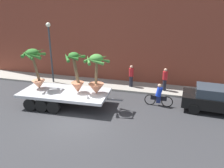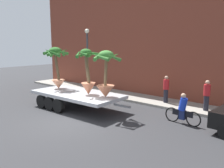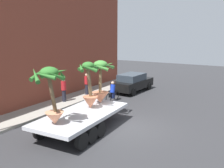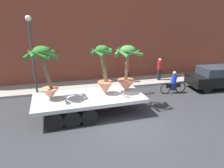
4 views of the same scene
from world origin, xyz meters
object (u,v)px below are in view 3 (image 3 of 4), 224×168
Objects in this scene: potted_palm_front at (100,82)px; cyclist at (113,92)px; pedestrian_far_left at (64,89)px; potted_palm_rear at (89,87)px; parked_car at (133,82)px; potted_palm_middle at (51,92)px; flatbed_trailer at (80,118)px; pedestrian_near_gate at (87,84)px.

potted_palm_front reaches higher than cyclist.
potted_palm_front is at bearing -109.16° from pedestrian_far_left.
parked_car is at bearing 10.44° from potted_palm_rear.
pedestrian_far_left is (5.56, 4.22, -1.46)m from potted_palm_middle.
flatbed_trailer is at bearing -170.04° from parked_car.
parked_car reaches higher than flatbed_trailer.
cyclist is (7.91, 1.51, -1.84)m from potted_palm_middle.
potted_palm_rear reaches higher than potted_palm_front.
pedestrian_near_gate is at bearing 33.34° from flatbed_trailer.
potted_palm_rear is 1.51× the size of pedestrian_far_left.
cyclist is 3.60m from pedestrian_far_left.
pedestrian_near_gate is at bearing 44.51° from potted_palm_front.
pedestrian_near_gate reaches higher than parked_car.
potted_palm_front is at bearing -168.77° from parked_car.
parked_car reaches higher than cyclist.
potted_palm_middle is 11.73m from parked_car.
potted_palm_middle reaches higher than potted_palm_rear.
potted_palm_rear reaches higher than parked_car.
parked_car is at bearing -36.36° from pedestrian_near_gate.
pedestrian_far_left is at bearing 57.40° from potted_palm_rear.
potted_palm_rear is 0.97× the size of potted_palm_middle.
flatbed_trailer is 3.64× the size of cyclist.
cyclist is 1.08× the size of pedestrian_near_gate.
pedestrian_near_gate reaches higher than cyclist.
flatbed_trailer is 2.77m from potted_palm_front.
potted_palm_front is (1.28, 0.13, 0.02)m from potted_palm_rear.
pedestrian_near_gate and pedestrian_far_left have the same top height.
potted_palm_rear is 1.03× the size of potted_palm_front.
flatbed_trailer is 1.49× the size of parked_car.
pedestrian_far_left reaches higher than flatbed_trailer.
potted_palm_rear is 2.88m from potted_palm_middle.
pedestrian_near_gate is (6.35, 4.18, 0.27)m from flatbed_trailer.
potted_palm_front is 0.56× the size of parked_car.
potted_palm_rear is (1.07, 0.11, 1.42)m from flatbed_trailer.
pedestrian_near_gate is 2.58m from pedestrian_far_left.
potted_palm_middle is at bearing -178.19° from potted_palm_front.
potted_palm_front is at bearing 1.81° from potted_palm_middle.
potted_palm_middle is at bearing -179.99° from potted_palm_rear.
potted_palm_front is 7.63m from parked_car.
pedestrian_near_gate is (5.28, 4.06, -1.15)m from potted_palm_rear.
flatbed_trailer is 1.78m from potted_palm_rear.
parked_car is (8.64, 1.59, -1.36)m from potted_palm_rear.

